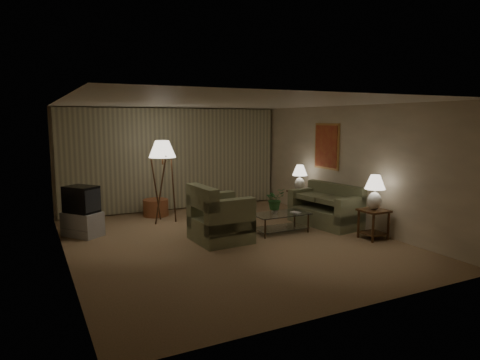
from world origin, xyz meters
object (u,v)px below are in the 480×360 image
(sofa, at_px, (325,209))
(crt_tv, at_px, (81,199))
(vase, at_px, (275,211))
(table_lamp_far, at_px, (300,175))
(table_lamp_near, at_px, (375,189))
(armchair, at_px, (221,219))
(ottoman, at_px, (156,208))
(side_table_far, at_px, (299,198))
(floor_lamp, at_px, (163,180))
(coffee_table, at_px, (281,220))
(tv_cabinet, at_px, (83,224))
(side_table_near, at_px, (374,219))

(sofa, bearing_deg, crt_tv, -114.55)
(vase, bearing_deg, table_lamp_far, 40.95)
(table_lamp_near, xyz_separation_m, table_lamp_far, (0.00, 2.60, -0.03))
(armchair, distance_m, ottoman, 2.84)
(armchair, height_order, side_table_far, armchair)
(table_lamp_near, distance_m, floor_lamp, 4.70)
(table_lamp_near, xyz_separation_m, coffee_table, (-1.41, 1.25, -0.74))
(tv_cabinet, relative_size, ottoman, 1.45)
(sofa, height_order, table_lamp_near, table_lamp_near)
(side_table_far, distance_m, table_lamp_far, 0.58)
(side_table_near, xyz_separation_m, table_lamp_near, (-0.00, 0.00, 0.61))
(tv_cabinet, bearing_deg, sofa, 36.23)
(sofa, bearing_deg, tv_cabinet, -114.55)
(table_lamp_near, distance_m, ottoman, 5.29)
(sofa, height_order, vase, sofa)
(armchair, xyz_separation_m, vase, (1.25, 0.00, 0.04))
(side_table_far, relative_size, crt_tv, 0.77)
(side_table_far, bearing_deg, vase, -139.05)
(side_table_far, height_order, floor_lamp, floor_lamp)
(side_table_far, bearing_deg, armchair, -154.28)
(table_lamp_far, distance_m, crt_tv, 5.21)
(armchair, distance_m, side_table_near, 3.07)
(armchair, height_order, vase, armchair)
(side_table_far, xyz_separation_m, table_lamp_far, (-0.00, 0.00, 0.58))
(tv_cabinet, bearing_deg, crt_tv, 0.00)
(table_lamp_far, xyz_separation_m, coffee_table, (-1.41, -1.35, -0.71))
(table_lamp_near, xyz_separation_m, vase, (-1.56, 1.25, -0.53))
(ottoman, relative_size, vase, 4.60)
(coffee_table, bearing_deg, side_table_near, -41.65)
(tv_cabinet, height_order, floor_lamp, floor_lamp)
(tv_cabinet, bearing_deg, table_lamp_far, 50.01)
(table_lamp_far, height_order, tv_cabinet, table_lamp_far)
(sofa, bearing_deg, table_lamp_near, -1.45)
(side_table_far, xyz_separation_m, crt_tv, (-5.20, 0.27, 0.37))
(side_table_far, xyz_separation_m, tv_cabinet, (-5.20, 0.27, -0.15))
(sofa, xyz_separation_m, side_table_near, (0.15, -1.35, 0.04))
(side_table_near, xyz_separation_m, coffee_table, (-1.41, 1.25, -0.13))
(side_table_near, xyz_separation_m, crt_tv, (-5.20, 2.87, 0.36))
(table_lamp_far, xyz_separation_m, ottoman, (-3.33, 1.43, -0.78))
(side_table_near, distance_m, table_lamp_far, 2.66)
(armchair, xyz_separation_m, ottoman, (-0.53, 2.78, -0.24))
(sofa, height_order, side_table_near, sofa)
(sofa, height_order, coffee_table, sofa)
(side_table_far, height_order, table_lamp_far, table_lamp_far)
(table_lamp_near, bearing_deg, crt_tv, 151.10)
(armchair, distance_m, tv_cabinet, 2.90)
(side_table_near, height_order, side_table_far, same)
(coffee_table, xyz_separation_m, vase, (-0.15, -0.00, 0.20))
(side_table_near, relative_size, coffee_table, 0.50)
(table_lamp_near, xyz_separation_m, tv_cabinet, (-5.20, 2.87, -0.76))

